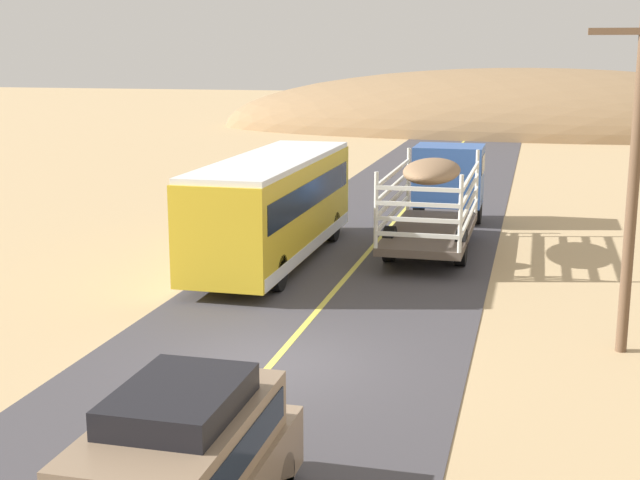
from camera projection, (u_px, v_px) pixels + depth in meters
ground_plane at (273, 363)px, 18.23m from camera, size 240.00×240.00×0.00m
road_surface at (273, 363)px, 18.22m from camera, size 8.00×120.00×0.02m
road_centre_line at (273, 362)px, 18.22m from camera, size 0.16×117.60×0.00m
suv_near at (183, 471)px, 11.12m from camera, size 1.90×4.62×2.29m
livestock_truck at (442, 184)px, 30.59m from camera, size 2.53×9.70×3.02m
bus at (273, 206)px, 26.62m from camera, size 2.54×10.00×3.21m
power_pole_near at (635, 170)px, 18.12m from camera, size 2.20×0.24×7.36m
distant_hill at (525, 131)px, 70.05m from camera, size 50.54×18.64×10.01m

